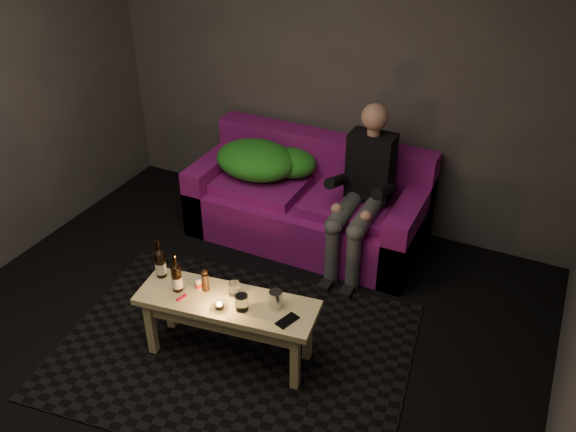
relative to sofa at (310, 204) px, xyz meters
The scene contains 17 objects.
floor 1.84m from the sofa, 89.04° to the right, with size 4.50×4.50×0.00m, color black.
room 1.91m from the sofa, 88.71° to the right, with size 4.50×4.50×4.50m.
rug 1.49m from the sofa, 85.42° to the right, with size 2.25×1.64×0.01m, color black.
sofa is the anchor object (origin of this frame).
green_blanket 0.53m from the sofa, behind, with size 0.82×0.56×0.28m.
person 0.63m from the sofa, 17.18° to the right, with size 0.34×0.78×1.25m.
coffee_table 1.51m from the sofa, 85.57° to the right, with size 1.16×0.51×0.46m.
beer_bottle_a 1.55m from the sofa, 104.49° to the right, with size 0.07×0.07×0.27m.
beer_bottle_b 1.59m from the sofa, 97.57° to the right, with size 0.07×0.07×0.27m.
salt_shaker 1.51m from the sofa, 93.52° to the right, with size 0.04×0.04×0.09m, color silver.
pepper_mill 1.50m from the sofa, 91.90° to the right, with size 0.04×0.04×0.12m, color black.
tumbler_back 1.46m from the sofa, 84.75° to the right, with size 0.07×0.07×0.08m, color white.
tealight 1.61m from the sofa, 85.84° to the right, with size 0.06×0.06×0.04m.
tumbler_front 1.57m from the sofa, 81.02° to the right, with size 0.08×0.08×0.10m, color white.
steel_cup 1.50m from the sofa, 73.84° to the right, with size 0.08×0.08×0.11m, color #B1B3B8.
smartphone 1.62m from the sofa, 70.62° to the right, with size 0.07×0.14×0.01m, color black.
red_lighter 1.63m from the sofa, 94.92° to the right, with size 0.02×0.07×0.01m, color red.
Camera 1 is at (1.67, -2.11, 2.87)m, focal length 38.00 mm.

